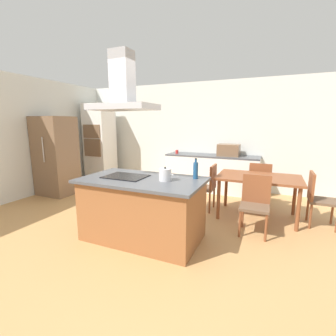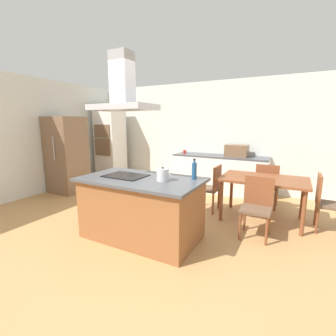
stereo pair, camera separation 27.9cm
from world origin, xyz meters
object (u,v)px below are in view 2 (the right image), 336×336
object	(u,v)px
cooktop	(125,176)
dining_table	(263,183)
chair_at_left_end	(212,185)
chair_facing_island	(257,203)
coffee_mug_red	(185,152)
tea_kettle	(163,175)
range_hood	(123,92)
countertop_microwave	(237,151)
refrigerator	(67,155)
wall_oven_stack	(110,143)
chair_facing_back_wall	(267,183)
chair_at_right_end	(326,200)
olive_oil_bottle	(194,171)

from	to	relation	value
cooktop	dining_table	xyz separation A→B (m)	(1.76, 1.53, -0.24)
dining_table	chair_at_left_end	distance (m)	0.93
dining_table	chair_facing_island	xyz separation A→B (m)	(0.00, -0.67, -0.16)
coffee_mug_red	chair_facing_island	distance (m)	2.88
tea_kettle	range_hood	size ratio (longest dim) A/B	0.24
countertop_microwave	refrigerator	world-z (taller)	refrigerator
wall_oven_stack	range_hood	xyz separation A→B (m)	(2.62, -2.65, 1.00)
refrigerator	chair_facing_back_wall	bearing A→B (deg)	12.98
refrigerator	chair_at_right_end	bearing A→B (deg)	3.87
refrigerator	olive_oil_bottle	bearing A→B (deg)	-13.21
countertop_microwave	chair_at_right_end	size ratio (longest dim) A/B	0.56
wall_oven_stack	refrigerator	distance (m)	1.50
tea_kettle	chair_at_right_end	distance (m)	2.59
olive_oil_bottle	countertop_microwave	bearing A→B (deg)	89.49
chair_facing_back_wall	chair_facing_island	xyz separation A→B (m)	(0.00, -1.33, 0.00)
wall_oven_stack	chair_facing_back_wall	size ratio (longest dim) A/B	2.47
coffee_mug_red	chair_facing_back_wall	bearing A→B (deg)	-16.88
wall_oven_stack	refrigerator	bearing A→B (deg)	-93.08
cooktop	range_hood	xyz separation A→B (m)	(0.00, 0.00, 1.20)
olive_oil_bottle	tea_kettle	bearing A→B (deg)	-139.91
chair_facing_island	chair_at_right_end	distance (m)	1.13
tea_kettle	countertop_microwave	bearing A→B (deg)	82.78
coffee_mug_red	chair_facing_back_wall	xyz separation A→B (m)	(2.06, -0.63, -0.44)
tea_kettle	chair_facing_island	distance (m)	1.49
countertop_microwave	chair_facing_back_wall	xyz separation A→B (m)	(0.77, -0.69, -0.53)
refrigerator	countertop_microwave	bearing A→B (deg)	24.92
wall_oven_stack	cooktop	bearing A→B (deg)	-45.23
refrigerator	chair_at_right_end	xyz separation A→B (m)	(5.38, 0.36, -0.40)
dining_table	coffee_mug_red	bearing A→B (deg)	147.95
cooktop	tea_kettle	size ratio (longest dim) A/B	2.73
range_hood	refrigerator	bearing A→B (deg)	156.76
wall_oven_stack	olive_oil_bottle	bearing A→B (deg)	-33.14
cooktop	tea_kettle	world-z (taller)	tea_kettle
countertop_microwave	chair_at_right_end	xyz separation A→B (m)	(1.68, -1.35, -0.53)
wall_oven_stack	chair_facing_back_wall	world-z (taller)	wall_oven_stack
wall_oven_stack	chair_at_right_end	bearing A→B (deg)	-11.95
tea_kettle	cooktop	bearing A→B (deg)	-178.83
cooktop	tea_kettle	bearing A→B (deg)	1.17
tea_kettle	dining_table	size ratio (longest dim) A/B	0.16
refrigerator	range_hood	bearing A→B (deg)	-23.24
olive_oil_bottle	coffee_mug_red	xyz separation A→B (m)	(-1.27, 2.52, -0.08)
olive_oil_bottle	chair_at_left_end	xyz separation A→B (m)	(-0.13, 1.23, -0.51)
chair_facing_back_wall	chair_at_right_end	xyz separation A→B (m)	(0.92, -0.67, 0.00)
olive_oil_bottle	coffee_mug_red	world-z (taller)	olive_oil_bottle
cooktop	chair_at_right_end	xyz separation A→B (m)	(2.67, 1.53, -0.40)
chair_at_left_end	chair_facing_island	bearing A→B (deg)	-36.01
coffee_mug_red	range_hood	world-z (taller)	range_hood
refrigerator	range_hood	size ratio (longest dim) A/B	2.02
chair_facing_back_wall	chair_at_right_end	bearing A→B (deg)	-36.01
coffee_mug_red	wall_oven_stack	bearing A→B (deg)	-175.82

